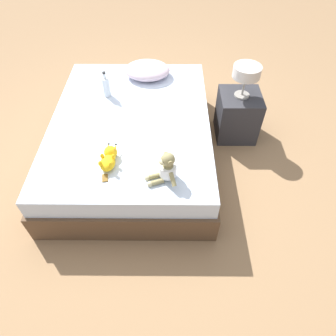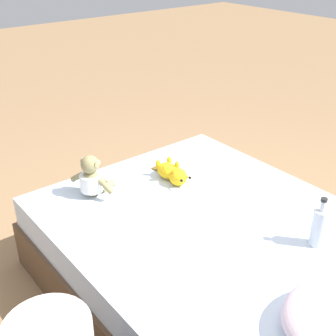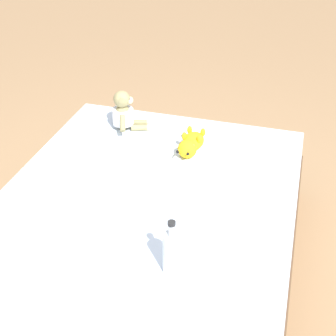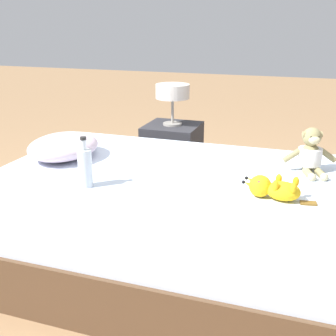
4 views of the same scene
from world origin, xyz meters
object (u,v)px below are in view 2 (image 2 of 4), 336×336
plush_monkey (93,179)px  bed (223,267)px  plush_yellow_creature (172,173)px  glass_bottle (319,227)px

plush_monkey → bed: bearing=115.5°
plush_monkey → plush_yellow_creature: (-0.43, 0.14, -0.05)m
plush_yellow_creature → glass_bottle: (-0.14, 0.86, 0.05)m
plush_monkey → glass_bottle: (-0.56, 1.01, -0.00)m
glass_bottle → plush_monkey: bearing=-60.8°
bed → plush_monkey: plush_monkey is taller
bed → plush_yellow_creature: size_ratio=5.67×
bed → plush_yellow_creature: bearing=-101.2°
bed → plush_yellow_creature: (-0.10, -0.53, 0.27)m
plush_yellow_creature → glass_bottle: bearing=99.0°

